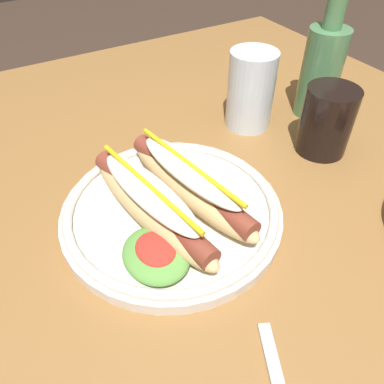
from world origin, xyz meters
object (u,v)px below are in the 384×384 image
at_px(hot_dog_plate, 171,205).
at_px(glass_bottle, 322,68).
at_px(soda_cup, 327,121).
at_px(water_cup, 251,90).

distance_m(hot_dog_plate, glass_bottle, 0.36).
bearing_deg(glass_bottle, soda_cup, -37.81).
height_order(soda_cup, glass_bottle, glass_bottle).
relative_size(soda_cup, water_cup, 0.81).
bearing_deg(water_cup, hot_dog_plate, -58.79).
distance_m(soda_cup, glass_bottle, 0.12).
distance_m(soda_cup, water_cup, 0.13).
height_order(water_cup, glass_bottle, glass_bottle).
xyz_separation_m(soda_cup, glass_bottle, (-0.09, 0.07, 0.03)).
relative_size(hot_dog_plate, soda_cup, 2.71).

